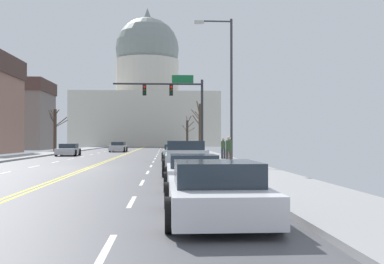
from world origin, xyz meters
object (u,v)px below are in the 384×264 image
(sedan_near_00, at_px, (175,153))
(sedan_oncoming_01, at_px, (118,147))
(sedan_near_01, at_px, (180,157))
(sedan_oncoming_00, at_px, (68,150))
(signal_gantry, at_px, (178,99))
(street_lamp_right, at_px, (227,79))
(sedan_near_03, at_px, (193,172))
(pedestrian_01, at_px, (229,150))
(pickup_truck_near_02, at_px, (186,159))
(pedestrian_00, at_px, (223,147))
(sedan_near_04, at_px, (216,192))

(sedan_near_00, distance_m, sedan_oncoming_01, 24.37)
(sedan_near_01, relative_size, sedan_oncoming_00, 1.06)
(signal_gantry, relative_size, sedan_oncoming_01, 1.67)
(signal_gantry, height_order, sedan_near_00, signal_gantry)
(street_lamp_right, height_order, sedan_near_03, street_lamp_right)
(sedan_oncoming_01, relative_size, pedestrian_01, 2.84)
(sedan_near_00, bearing_deg, sedan_oncoming_01, 106.17)
(sedan_oncoming_01, bearing_deg, pedestrian_01, -74.14)
(pickup_truck_near_02, xyz_separation_m, pedestrian_00, (3.47, 13.10, 0.30))
(sedan_near_04, bearing_deg, sedan_near_03, 91.00)
(sedan_near_00, bearing_deg, sedan_near_01, -88.66)
(sedan_near_01, relative_size, sedan_near_04, 1.03)
(pedestrian_01, bearing_deg, sedan_near_03, -105.39)
(signal_gantry, xyz_separation_m, sedan_near_04, (-0.01, -30.21, -4.66))
(sedan_near_01, distance_m, sedan_near_03, 12.38)
(sedan_oncoming_00, height_order, pedestrian_00, pedestrian_00)
(pedestrian_01, bearing_deg, sedan_near_04, -99.09)
(sedan_near_04, relative_size, pedestrian_01, 2.66)
(pickup_truck_near_02, bearing_deg, sedan_oncoming_00, 113.89)
(sedan_near_03, xyz_separation_m, sedan_oncoming_01, (-7.01, 42.98, 0.07))
(street_lamp_right, xyz_separation_m, pedestrian_00, (0.88, 8.48, -4.12))
(pickup_truck_near_02, bearing_deg, sedan_near_04, -89.63)
(street_lamp_right, height_order, sedan_near_00, street_lamp_right)
(sedan_near_03, bearing_deg, sedan_oncoming_00, 109.51)
(sedan_oncoming_01, bearing_deg, sedan_near_01, -77.19)
(signal_gantry, height_order, pedestrian_01, signal_gantry)
(sedan_oncoming_00, bearing_deg, sedan_near_04, -73.44)
(sedan_near_00, height_order, sedan_near_03, sedan_near_00)
(pickup_truck_near_02, relative_size, sedan_oncoming_01, 1.11)
(sedan_near_03, distance_m, pedestrian_00, 19.32)
(street_lamp_right, distance_m, pedestrian_01, 4.24)
(pickup_truck_near_02, distance_m, pedestrian_00, 13.56)
(pedestrian_00, bearing_deg, pickup_truck_near_02, -104.83)
(signal_gantry, bearing_deg, pedestrian_00, -56.84)
(signal_gantry, xyz_separation_m, pedestrian_01, (2.44, -14.87, -4.15))
(sedan_near_00, bearing_deg, sedan_near_04, -89.27)
(street_lamp_right, bearing_deg, pedestrian_00, 84.06)
(signal_gantry, distance_m, sedan_near_04, 30.57)
(signal_gantry, bearing_deg, sedan_oncoming_00, 152.26)
(sedan_near_04, bearing_deg, sedan_oncoming_00, 106.56)
(street_lamp_right, relative_size, pedestrian_00, 5.43)
(street_lamp_right, distance_m, sedan_near_04, 17.36)
(signal_gantry, height_order, pedestrian_00, signal_gantry)
(street_lamp_right, bearing_deg, sedan_near_00, 107.39)
(street_lamp_right, xyz_separation_m, pedestrian_01, (-0.05, -1.22, -4.06))
(street_lamp_right, relative_size, sedan_near_03, 1.87)
(sedan_near_04, bearing_deg, pedestrian_00, 82.29)
(sedan_oncoming_00, relative_size, pedestrian_01, 2.59)
(sedan_near_03, bearing_deg, sedan_near_00, 90.65)
(sedan_near_04, bearing_deg, street_lamp_right, 81.39)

